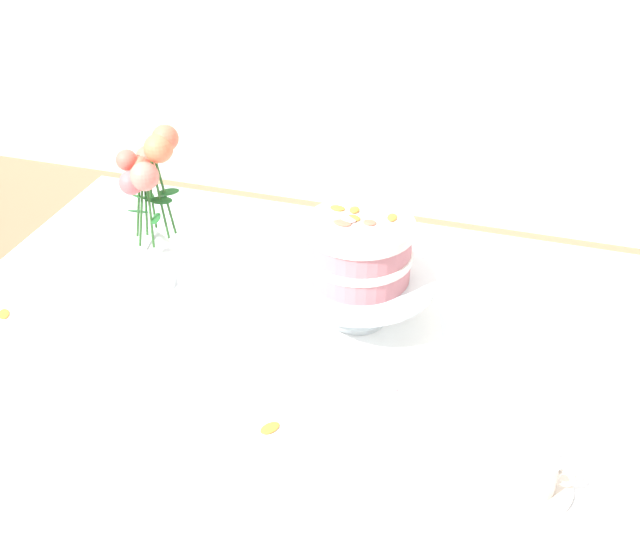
# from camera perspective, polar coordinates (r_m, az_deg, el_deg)

# --- Properties ---
(dining_table) EXTENTS (1.40, 1.00, 0.74)m
(dining_table) POSITION_cam_1_polar(r_m,az_deg,el_deg) (1.58, -1.81, -6.98)
(dining_table) COLOR white
(dining_table) RESTS_ON ground
(linen_napkin) EXTENTS (0.39, 0.39, 0.00)m
(linen_napkin) POSITION_cam_1_polar(r_m,az_deg,el_deg) (1.58, 2.62, -2.74)
(linen_napkin) COLOR white
(linen_napkin) RESTS_ON dining_table
(cake_stand) EXTENTS (0.29, 0.29, 0.10)m
(cake_stand) POSITION_cam_1_polar(r_m,az_deg,el_deg) (1.54, 2.69, -0.29)
(cake_stand) COLOR silver
(cake_stand) RESTS_ON linen_napkin
(layer_cake) EXTENTS (0.20, 0.20, 0.12)m
(layer_cake) POSITION_cam_1_polar(r_m,az_deg,el_deg) (1.50, 2.77, 2.14)
(layer_cake) COLOR #CC7A84
(layer_cake) RESTS_ON cake_stand
(flower_vase) EXTENTS (0.11, 0.12, 0.34)m
(flower_vase) POSITION_cam_1_polar(r_m,az_deg,el_deg) (1.63, -11.60, 4.89)
(flower_vase) COLOR silver
(flower_vase) RESTS_ON dining_table
(teacup) EXTENTS (0.12, 0.12, 0.06)m
(teacup) POSITION_cam_1_polar(r_m,az_deg,el_deg) (1.28, 14.75, -13.18)
(teacup) COLOR silver
(teacup) RESTS_ON dining_table
(loose_petal_0) EXTENTS (0.04, 0.02, 0.00)m
(loose_petal_0) POSITION_cam_1_polar(r_m,az_deg,el_deg) (1.43, 4.67, -7.50)
(loose_petal_0) COLOR pink
(loose_petal_0) RESTS_ON dining_table
(loose_petal_1) EXTENTS (0.04, 0.04, 0.00)m
(loose_petal_1) POSITION_cam_1_polar(r_m,az_deg,el_deg) (1.71, -21.21, -2.22)
(loose_petal_1) COLOR orange
(loose_petal_1) RESTS_ON dining_table
(loose_petal_2) EXTENTS (0.04, 0.04, 0.00)m
(loose_petal_2) POSITION_cam_1_polar(r_m,az_deg,el_deg) (1.35, -3.52, -10.27)
(loose_petal_2) COLOR orange
(loose_petal_2) RESTS_ON dining_table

